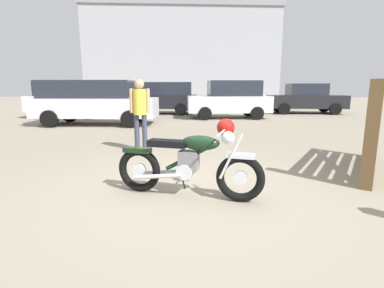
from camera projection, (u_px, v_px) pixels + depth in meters
ground_plane at (195, 189)px, 4.34m from camera, size 80.00×80.00×0.00m
vintage_motorcycle at (192, 161)px, 4.00m from camera, size 2.05×0.72×1.07m
timber_gate at (371, 134)px, 5.02m from camera, size 1.36×2.28×1.60m
bystander at (140, 108)px, 6.75m from camera, size 0.46×0.30×1.66m
red_hatchback_near at (68, 99)px, 14.46m from camera, size 3.92×1.86×1.78m
white_estate_far at (157, 97)px, 16.43m from camera, size 4.72×2.02×1.74m
blue_hatchback_right at (230, 99)px, 14.07m from camera, size 4.04×2.12×1.78m
dark_sedan_left at (94, 101)px, 11.62m from camera, size 4.73×2.03×1.74m
pale_sedan_back at (306, 99)px, 16.67m from camera, size 4.27×2.06×1.67m
industrial_building at (182, 58)px, 36.02m from camera, size 21.76×15.18×18.25m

